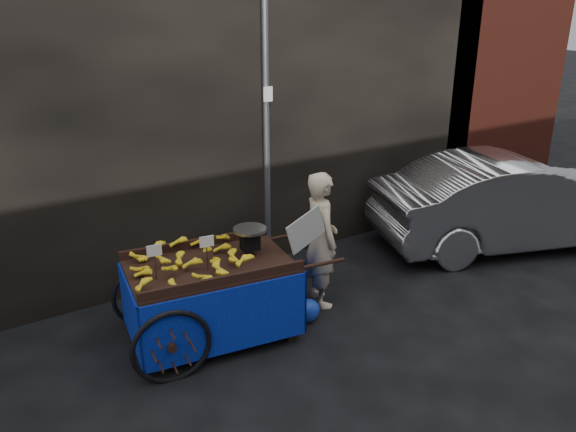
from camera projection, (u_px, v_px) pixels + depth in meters
ground at (304, 318)px, 6.54m from camera, size 80.00×80.00×0.00m
building_wall at (224, 74)px, 7.90m from camera, size 13.50×2.00×5.00m
street_pole at (266, 125)px, 7.00m from camera, size 0.12×0.10×4.00m
banana_cart at (205, 273)px, 5.88m from camera, size 2.47×1.39×1.28m
vendor at (321, 239)px, 6.60m from camera, size 0.93×0.68×1.66m
plastic_bag at (307, 311)px, 6.42m from camera, size 0.31×0.25×0.28m
parked_car at (514, 201)px, 8.33m from camera, size 4.39×2.76×1.37m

